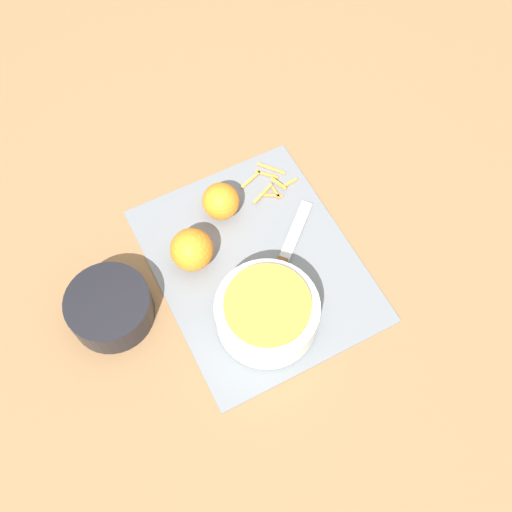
{
  "coord_description": "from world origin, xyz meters",
  "views": [
    {
      "loc": [
        -0.45,
        0.24,
        1.02
      ],
      "look_at": [
        0.0,
        0.0,
        0.04
      ],
      "focal_mm": 42.0,
      "sensor_mm": 36.0,
      "label": 1
    }
  ],
  "objects_px": {
    "bowl_dark": "(110,308)",
    "knife": "(278,272)",
    "bowl_speckled": "(267,312)",
    "orange_right": "(192,250)",
    "orange_left": "(221,201)"
  },
  "relations": [
    {
      "from": "bowl_speckled",
      "to": "knife",
      "type": "height_order",
      "value": "bowl_speckled"
    },
    {
      "from": "bowl_dark",
      "to": "orange_right",
      "type": "bearing_deg",
      "value": -79.47
    },
    {
      "from": "bowl_dark",
      "to": "knife",
      "type": "xyz_separation_m",
      "value": [
        -0.07,
        -0.31,
        -0.02
      ]
    },
    {
      "from": "knife",
      "to": "orange_right",
      "type": "bearing_deg",
      "value": 100.99
    },
    {
      "from": "bowl_dark",
      "to": "bowl_speckled",
      "type": "bearing_deg",
      "value": -120.22
    },
    {
      "from": "bowl_speckled",
      "to": "bowl_dark",
      "type": "bearing_deg",
      "value": 59.78
    },
    {
      "from": "bowl_speckled",
      "to": "knife",
      "type": "distance_m",
      "value": 0.1
    },
    {
      "from": "bowl_dark",
      "to": "knife",
      "type": "bearing_deg",
      "value": -102.38
    },
    {
      "from": "knife",
      "to": "orange_left",
      "type": "bearing_deg",
      "value": 59.93
    },
    {
      "from": "orange_right",
      "to": "bowl_dark",
      "type": "bearing_deg",
      "value": 100.53
    },
    {
      "from": "bowl_speckled",
      "to": "bowl_dark",
      "type": "relative_size",
      "value": 1.21
    },
    {
      "from": "knife",
      "to": "bowl_speckled",
      "type": "bearing_deg",
      "value": -171.67
    },
    {
      "from": "bowl_speckled",
      "to": "bowl_dark",
      "type": "height_order",
      "value": "bowl_speckled"
    },
    {
      "from": "orange_right",
      "to": "knife",
      "type": "bearing_deg",
      "value": -127.8
    },
    {
      "from": "bowl_dark",
      "to": "knife",
      "type": "height_order",
      "value": "bowl_dark"
    }
  ]
}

